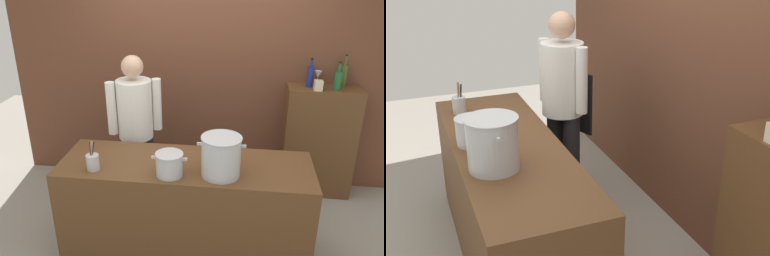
# 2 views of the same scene
# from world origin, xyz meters

# --- Properties ---
(ground_plane) EXTENTS (8.00, 8.00, 0.00)m
(ground_plane) POSITION_xyz_m (0.00, 0.00, 0.00)
(ground_plane) COLOR gray
(brick_back_panel) EXTENTS (4.40, 0.10, 3.00)m
(brick_back_panel) POSITION_xyz_m (0.00, 1.40, 1.50)
(brick_back_panel) COLOR brown
(brick_back_panel) RESTS_ON ground_plane
(prep_counter) EXTENTS (2.12, 0.70, 0.90)m
(prep_counter) POSITION_xyz_m (0.00, 0.00, 0.45)
(prep_counter) COLOR brown
(prep_counter) RESTS_ON ground_plane
(bar_cabinet) EXTENTS (0.76, 0.32, 1.24)m
(bar_cabinet) POSITION_xyz_m (1.30, 1.19, 0.62)
(bar_cabinet) COLOR brown
(bar_cabinet) RESTS_ON ground_plane
(chef) EXTENTS (0.50, 0.40, 1.66)m
(chef) POSITION_xyz_m (-0.59, 0.61, 0.96)
(chef) COLOR black
(chef) RESTS_ON ground_plane
(stockpot_large) EXTENTS (0.38, 0.32, 0.33)m
(stockpot_large) POSITION_xyz_m (0.30, -0.15, 1.06)
(stockpot_large) COLOR #B7BABF
(stockpot_large) RESTS_ON prep_counter
(stockpot_small) EXTENTS (0.28, 0.22, 0.19)m
(stockpot_small) POSITION_xyz_m (-0.10, -0.21, 1.00)
(stockpot_small) COLOR #B7BABF
(stockpot_small) RESTS_ON prep_counter
(utensil_crock) EXTENTS (0.10, 0.10, 0.25)m
(utensil_crock) POSITION_xyz_m (-0.73, -0.20, 0.97)
(utensil_crock) COLOR #B7BABF
(utensil_crock) RESTS_ON prep_counter
(wine_bottle_green) EXTENTS (0.08, 0.08, 0.29)m
(wine_bottle_green) POSITION_xyz_m (1.40, 1.13, 1.35)
(wine_bottle_green) COLOR #1E592D
(wine_bottle_green) RESTS_ON bar_cabinet
(wine_bottle_cobalt) EXTENTS (0.07, 0.07, 0.30)m
(wine_bottle_cobalt) POSITION_xyz_m (1.14, 1.22, 1.36)
(wine_bottle_cobalt) COLOR navy
(wine_bottle_cobalt) RESTS_ON bar_cabinet
(wine_bottle_olive) EXTENTS (0.06, 0.06, 0.34)m
(wine_bottle_olive) POSITION_xyz_m (1.49, 1.27, 1.37)
(wine_bottle_olive) COLOR #475123
(wine_bottle_olive) RESTS_ON bar_cabinet
(wine_glass_short) EXTENTS (0.08, 0.08, 0.16)m
(wine_glass_short) POSITION_xyz_m (1.23, 1.27, 1.35)
(wine_glass_short) COLOR silver
(wine_glass_short) RESTS_ON bar_cabinet
(spice_tin_cream) EXTENTS (0.08, 0.08, 0.10)m
(spice_tin_cream) POSITION_xyz_m (1.21, 1.09, 1.29)
(spice_tin_cream) COLOR beige
(spice_tin_cream) RESTS_ON bar_cabinet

